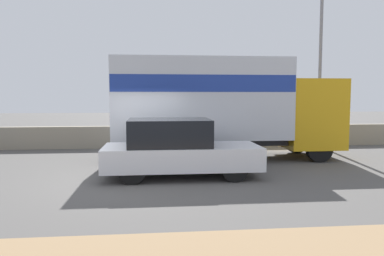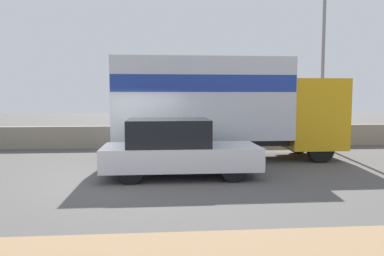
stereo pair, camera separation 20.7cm
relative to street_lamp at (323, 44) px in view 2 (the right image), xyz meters
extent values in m
plane|color=#514F4C|center=(-7.61, -5.76, -4.48)|extent=(80.00, 80.00, 0.00)
cube|color=gray|center=(-7.61, 0.33, -4.01)|extent=(60.00, 0.35, 0.94)
cylinder|color=slate|center=(0.00, 0.00, -0.69)|extent=(0.14, 0.14, 7.59)
cube|color=gold|center=(-1.71, -2.83, -2.87)|extent=(1.92, 2.40, 2.43)
cube|color=black|center=(-0.77, -2.83, -2.39)|extent=(0.06, 2.04, 1.07)
cube|color=#2D2D33|center=(-5.66, -2.83, -3.83)|extent=(5.99, 1.40, 0.25)
cube|color=silver|center=(-5.66, -2.83, -2.34)|extent=(5.99, 2.54, 2.74)
cube|color=navy|center=(-5.66, -2.83, -1.84)|extent=(5.96, 2.56, 0.55)
cylinder|color=black|center=(-1.71, -1.80, -4.04)|extent=(0.88, 0.28, 0.88)
cylinder|color=black|center=(-1.71, -3.86, -4.04)|extent=(0.88, 0.28, 0.88)
cylinder|color=black|center=(-7.31, -1.80, -4.04)|extent=(0.88, 0.28, 0.88)
cylinder|color=black|center=(-7.31, -3.86, -4.04)|extent=(0.88, 0.28, 0.88)
cylinder|color=black|center=(-6.11, -1.80, -4.04)|extent=(0.88, 0.28, 0.88)
cylinder|color=black|center=(-6.11, -3.86, -4.04)|extent=(0.88, 0.28, 0.88)
cube|color=silver|center=(-6.53, -5.69, -3.92)|extent=(4.28, 1.78, 0.62)
cube|color=black|center=(-6.87, -5.69, -3.24)|extent=(2.23, 1.64, 0.73)
cylinder|color=black|center=(-5.20, -4.91, -4.14)|extent=(0.68, 0.20, 0.68)
cylinder|color=black|center=(-5.20, -6.46, -4.14)|extent=(0.68, 0.20, 0.68)
cylinder|color=black|center=(-7.85, -4.91, -4.14)|extent=(0.68, 0.20, 0.68)
cylinder|color=black|center=(-7.85, -6.46, -4.14)|extent=(0.68, 0.20, 0.68)
camera|label=1|loc=(-7.29, -15.92, -2.23)|focal=35.00mm
camera|label=2|loc=(-7.09, -15.93, -2.23)|focal=35.00mm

